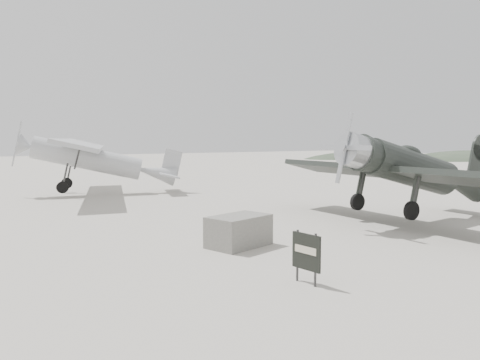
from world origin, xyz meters
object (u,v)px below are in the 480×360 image
object	(u,v)px
equipment_block	(239,231)
sign_board	(306,253)
highwing_monoplane	(95,155)
lowwing_monoplane	(417,171)

from	to	relation	value
equipment_block	sign_board	bearing A→B (deg)	-101.33
highwing_monoplane	sign_board	size ratio (longest dim) A/B	10.94
lowwing_monoplane	sign_board	distance (m)	9.27
lowwing_monoplane	equipment_block	world-z (taller)	lowwing_monoplane
highwing_monoplane	lowwing_monoplane	bearing A→B (deg)	-46.11
highwing_monoplane	equipment_block	distance (m)	15.29
lowwing_monoplane	sign_board	xyz separation A→B (m)	(-8.52, -3.42, -1.25)
highwing_monoplane	sign_board	xyz separation A→B (m)	(-1.12, -18.93, -1.54)
highwing_monoplane	equipment_block	size ratio (longest dim) A/B	6.91
lowwing_monoplane	sign_board	world-z (taller)	lowwing_monoplane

